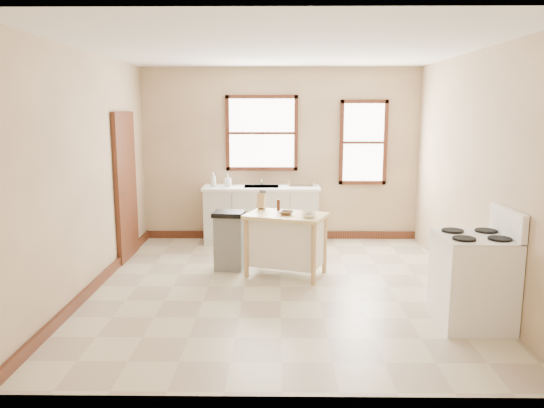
{
  "coord_description": "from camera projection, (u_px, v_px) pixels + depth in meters",
  "views": [
    {
      "loc": [
        -0.03,
        -6.17,
        2.13
      ],
      "look_at": [
        -0.11,
        0.4,
        0.95
      ],
      "focal_mm": 35.0,
      "sensor_mm": 36.0,
      "label": 1
    }
  ],
  "objects": [
    {
      "name": "knife_block",
      "position": [
        262.0,
        202.0,
        7.1
      ],
      "size": [
        0.12,
        0.12,
        0.2
      ],
      "primitive_type": null,
      "rotation": [
        0.0,
        0.0,
        -0.26
      ],
      "color": "tan",
      "rests_on": "kitchen_island"
    },
    {
      "name": "wall_back",
      "position": [
        280.0,
        155.0,
        8.66
      ],
      "size": [
        4.5,
        0.04,
        2.8
      ],
      "primitive_type": "cube",
      "color": "#D2B68A",
      "rests_on": "ground"
    },
    {
      "name": "kitchen_island",
      "position": [
        286.0,
        245.0,
        6.84
      ],
      "size": [
        1.14,
        0.93,
        0.81
      ],
      "primitive_type": null,
      "rotation": [
        0.0,
        0.0,
        -0.34
      ],
      "color": "#D4C37C",
      "rests_on": "ground"
    },
    {
      "name": "window_side",
      "position": [
        363.0,
        143.0,
        8.59
      ],
      "size": [
        0.77,
        0.06,
        1.37
      ],
      "primitive_type": null,
      "color": "#3E1D11",
      "rests_on": "wall_back"
    },
    {
      "name": "bowl_a",
      "position": [
        286.0,
        213.0,
        6.73
      ],
      "size": [
        0.24,
        0.24,
        0.05
      ],
      "primitive_type": "imported",
      "rotation": [
        0.0,
        0.0,
        -0.31
      ],
      "color": "brown",
      "rests_on": "kitchen_island"
    },
    {
      "name": "sink_counter",
      "position": [
        261.0,
        215.0,
        8.54
      ],
      "size": [
        1.86,
        0.62,
        0.92
      ],
      "primitive_type": null,
      "color": "silver",
      "rests_on": "ground"
    },
    {
      "name": "baseboard_left",
      "position": [
        99.0,
        281.0,
        6.46
      ],
      "size": [
        0.04,
        5.0,
        0.12
      ],
      "primitive_type": "cube",
      "color": "#3E1D11",
      "rests_on": "ground"
    },
    {
      "name": "faucet",
      "position": [
        262.0,
        178.0,
        8.61
      ],
      "size": [
        0.03,
        0.03,
        0.22
      ],
      "primitive_type": "cylinder",
      "color": "silver",
      "rests_on": "sink_counter"
    },
    {
      "name": "dish_rack",
      "position": [
        301.0,
        183.0,
        8.46
      ],
      "size": [
        0.49,
        0.44,
        0.1
      ],
      "primitive_type": null,
      "rotation": [
        0.0,
        0.0,
        0.43
      ],
      "color": "silver",
      "rests_on": "sink_counter"
    },
    {
      "name": "ceiling",
      "position": [
        281.0,
        49.0,
        5.95
      ],
      "size": [
        5.0,
        5.0,
        0.0
      ],
      "primitive_type": "plane",
      "rotation": [
        3.14,
        0.0,
        0.0
      ],
      "color": "white",
      "rests_on": "ground"
    },
    {
      "name": "wall_right",
      "position": [
        474.0,
        173.0,
        6.17
      ],
      "size": [
        0.04,
        5.0,
        2.8
      ],
      "primitive_type": "cube",
      "color": "#D2B68A",
      "rests_on": "ground"
    },
    {
      "name": "soap_bottle_b",
      "position": [
        228.0,
        180.0,
        8.41
      ],
      "size": [
        0.1,
        0.1,
        0.2
      ],
      "primitive_type": "imported",
      "rotation": [
        0.0,
        0.0,
        -0.16
      ],
      "color": "#B2B2B2",
      "rests_on": "sink_counter"
    },
    {
      "name": "soap_bottle_a",
      "position": [
        213.0,
        180.0,
        8.37
      ],
      "size": [
        0.11,
        0.11,
        0.23
      ],
      "primitive_type": "imported",
      "rotation": [
        0.0,
        0.0,
        -0.21
      ],
      "color": "#B2B2B2",
      "rests_on": "sink_counter"
    },
    {
      "name": "baseboard_back",
      "position": [
        280.0,
        235.0,
        8.87
      ],
      "size": [
        4.5,
        0.04,
        0.12
      ],
      "primitive_type": "cube",
      "color": "#3E1D11",
      "rests_on": "ground"
    },
    {
      "name": "door_left",
      "position": [
        126.0,
        186.0,
        7.57
      ],
      "size": [
        0.06,
        0.9,
        2.1
      ],
      "primitive_type": "cube",
      "color": "#3E1D11",
      "rests_on": "ground"
    },
    {
      "name": "wall_left",
      "position": [
        90.0,
        172.0,
        6.23
      ],
      "size": [
        0.04,
        5.0,
        2.8
      ],
      "primitive_type": "cube",
      "color": "#D2B68A",
      "rests_on": "ground"
    },
    {
      "name": "window_main",
      "position": [
        262.0,
        133.0,
        8.58
      ],
      "size": [
        1.17,
        0.06,
        1.22
      ],
      "primitive_type": null,
      "color": "#3E1D11",
      "rests_on": "wall_back"
    },
    {
      "name": "floor",
      "position": [
        281.0,
        287.0,
        6.45
      ],
      "size": [
        5.0,
        5.0,
        0.0
      ],
      "primitive_type": "plane",
      "color": "beige",
      "rests_on": "ground"
    },
    {
      "name": "bowl_b",
      "position": [
        308.0,
        214.0,
        6.69
      ],
      "size": [
        0.21,
        0.21,
        0.04
      ],
      "primitive_type": "imported",
      "rotation": [
        0.0,
        0.0,
        0.37
      ],
      "color": "brown",
      "rests_on": "kitchen_island"
    },
    {
      "name": "trash_bin",
      "position": [
        229.0,
        241.0,
        7.1
      ],
      "size": [
        0.44,
        0.38,
        0.79
      ],
      "primitive_type": null,
      "rotation": [
        0.0,
        0.0,
        -0.1
      ],
      "color": "slate",
      "rests_on": "ground"
    },
    {
      "name": "gas_stove",
      "position": [
        473.0,
        267.0,
        5.25
      ],
      "size": [
        0.73,
        0.74,
        1.18
      ],
      "primitive_type": null,
      "color": "white",
      "rests_on": "ground"
    },
    {
      "name": "bowl_c",
      "position": [
        309.0,
        215.0,
        6.55
      ],
      "size": [
        0.25,
        0.25,
        0.06
      ],
      "primitive_type": "imported",
      "rotation": [
        0.0,
        0.0,
        -0.59
      ],
      "color": "white",
      "rests_on": "kitchen_island"
    },
    {
      "name": "pepper_grinder",
      "position": [
        278.0,
        205.0,
        6.97
      ],
      "size": [
        0.05,
        0.05,
        0.15
      ],
      "primitive_type": "cylinder",
      "rotation": [
        0.0,
        0.0,
        -0.04
      ],
      "color": "#431E12",
      "rests_on": "kitchen_island"
    }
  ]
}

